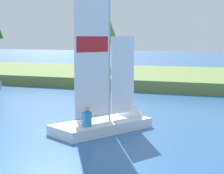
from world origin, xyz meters
The scene contains 3 objects.
shore_bank centered at (0.00, 24.48, 0.37)m, with size 80.00×13.91×0.75m, color olive.
shoreline_tree_midleft centered at (-6.94, 27.38, 5.33)m, with size 3.54×3.54×7.08m.
sailboat centered at (2.40, 7.26, 0.41)m, with size 3.32×4.52×6.80m.
Camera 1 is at (7.71, -6.87, 3.45)m, focal length 63.71 mm.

